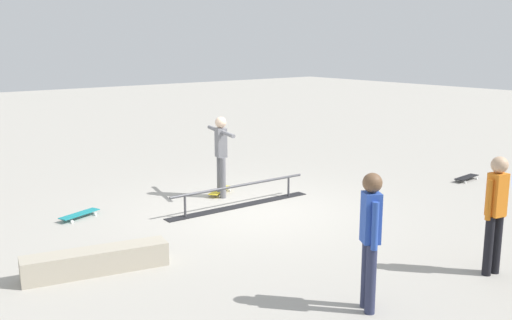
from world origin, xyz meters
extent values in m
plane|color=#ADA89E|center=(0.00, 0.00, 0.00)|extent=(60.00, 60.00, 0.00)
cube|color=black|center=(0.01, -0.34, 0.01)|extent=(3.23, 0.33, 0.01)
cylinder|color=#47474C|center=(-1.22, -0.31, 0.21)|extent=(0.04, 0.04, 0.41)
cylinder|color=#47474C|center=(1.23, -0.38, 0.21)|extent=(0.04, 0.04, 0.41)
cylinder|color=#47474C|center=(0.01, -0.34, 0.41)|extent=(3.06, 0.14, 0.05)
cube|color=#B2A893|center=(3.55, 1.06, 0.17)|extent=(2.02, 0.80, 0.34)
cylinder|color=slate|center=(-0.08, -1.05, 0.42)|extent=(0.15, 0.15, 0.84)
cylinder|color=slate|center=(-0.12, -1.21, 0.42)|extent=(0.15, 0.15, 0.84)
cube|color=slate|center=(-0.10, -1.13, 1.14)|extent=(0.24, 0.26, 0.60)
sphere|color=beige|center=(-0.10, -1.13, 1.55)|extent=(0.23, 0.23, 0.23)
cylinder|color=slate|center=(-0.01, -0.75, 1.37)|extent=(0.21, 0.56, 0.08)
cylinder|color=slate|center=(-0.19, -1.51, 1.37)|extent=(0.21, 0.56, 0.08)
cube|color=yellow|center=(-0.21, -1.34, 0.08)|extent=(0.78, 0.60, 0.02)
cylinder|color=white|center=(-0.38, -1.59, 0.03)|extent=(0.06, 0.05, 0.05)
cylinder|color=white|center=(-0.50, -1.39, 0.03)|extent=(0.06, 0.05, 0.05)
cylinder|color=white|center=(0.08, -1.29, 0.03)|extent=(0.06, 0.05, 0.05)
cylinder|color=white|center=(-0.04, -1.10, 0.03)|extent=(0.06, 0.05, 0.05)
cylinder|color=#2D3351|center=(1.52, 4.24, 0.43)|extent=(0.17, 0.17, 0.85)
cylinder|color=#2D3351|center=(1.43, 4.09, 0.43)|extent=(0.17, 0.17, 0.85)
cube|color=#2D51B7|center=(1.47, 4.17, 1.15)|extent=(0.28, 0.29, 0.60)
sphere|color=brown|center=(1.47, 4.17, 1.57)|extent=(0.23, 0.23, 0.23)
cylinder|color=#2D51B7|center=(1.55, 4.29, 1.10)|extent=(0.11, 0.11, 0.57)
cylinder|color=#2D51B7|center=(1.40, 4.04, 1.10)|extent=(0.11, 0.11, 0.57)
cylinder|color=black|center=(-0.63, 4.47, 0.42)|extent=(0.14, 0.14, 0.84)
cylinder|color=black|center=(-0.79, 4.50, 0.42)|extent=(0.14, 0.14, 0.84)
cube|color=orange|center=(-0.71, 4.49, 1.13)|extent=(0.25, 0.23, 0.59)
sphere|color=tan|center=(-0.71, 4.49, 1.54)|extent=(0.23, 0.23, 0.23)
cylinder|color=orange|center=(-0.56, 4.46, 1.08)|extent=(0.09, 0.09, 0.56)
cylinder|color=orange|center=(-0.85, 4.51, 1.08)|extent=(0.09, 0.09, 0.56)
cube|color=teal|center=(2.77, -1.53, 0.08)|extent=(0.82, 0.46, 0.02)
cylinder|color=white|center=(2.99, -1.33, 0.03)|extent=(0.06, 0.05, 0.05)
cylinder|color=white|center=(3.06, -1.54, 0.03)|extent=(0.06, 0.05, 0.05)
cylinder|color=white|center=(2.47, -1.51, 0.03)|extent=(0.06, 0.05, 0.05)
cylinder|color=white|center=(2.55, -1.73, 0.03)|extent=(0.06, 0.05, 0.05)
cube|color=black|center=(-5.36, 1.20, 0.08)|extent=(0.81, 0.27, 0.02)
cylinder|color=white|center=(-5.10, 1.34, 0.03)|extent=(0.06, 0.03, 0.05)
cylinder|color=white|center=(-5.08, 1.11, 0.03)|extent=(0.06, 0.03, 0.05)
cylinder|color=white|center=(-5.64, 1.29, 0.03)|extent=(0.06, 0.03, 0.05)
cylinder|color=white|center=(-5.62, 1.06, 0.03)|extent=(0.06, 0.03, 0.05)
camera|label=1|loc=(6.51, 8.39, 3.16)|focal=40.66mm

